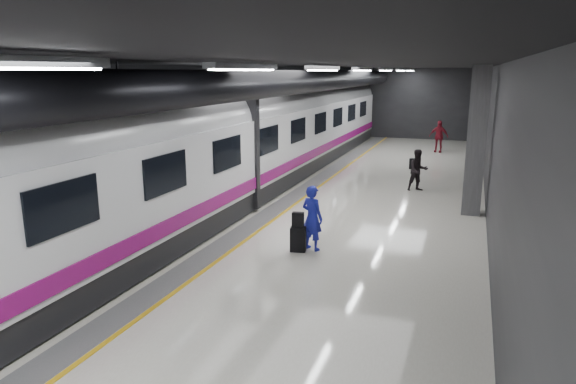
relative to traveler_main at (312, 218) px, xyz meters
The scene contains 9 objects.
ground 3.05m from the traveler_main, 107.43° to the left, with size 40.00×40.00×0.00m, color silver.
platform_hall 4.78m from the traveler_main, 107.24° to the left, with size 10.02×40.02×4.51m.
train 5.14m from the traveler_main, 145.84° to the left, with size 3.05×38.00×4.05m.
traveler_main is the anchor object (origin of this frame).
suitcase_main 0.63m from the traveler_main, 137.97° to the right, with size 0.38×0.24×0.61m, color black.
shoulder_bag 0.38m from the traveler_main, 139.37° to the right, with size 0.28×0.15×0.37m, color black.
traveler_far_a 7.67m from the traveler_main, 76.66° to the left, with size 0.75×0.58×1.54m, color black.
traveler_far_b 17.48m from the traveler_main, 83.99° to the left, with size 1.01×0.42×1.72m, color maroon.
suitcase_far 11.85m from the traveler_main, 84.40° to the left, with size 0.33×0.22×0.49m, color black.
Camera 1 is at (4.41, -14.37, 4.32)m, focal length 32.00 mm.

